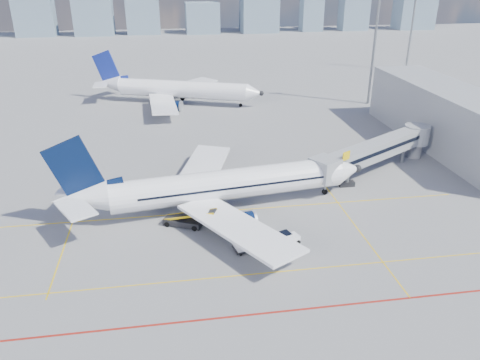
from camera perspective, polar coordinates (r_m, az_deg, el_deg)
The scene contains 13 objects.
ground at distance 53.49m, azimuth 0.45°, elevation -7.69°, with size 420.00×420.00×0.00m, color gray.
apron_markings at distance 50.18m, azimuth 0.52°, elevation -10.09°, with size 90.00×35.12×0.01m.
jet_bridge at distance 73.22m, azimuth 16.73°, elevation 3.63°, with size 23.55×15.78×6.30m.
terminal_block at distance 88.26m, azimuth 24.17°, elevation 6.86°, with size 10.00×42.00×10.00m.
floodlight_mast_ne at distance 110.56m, azimuth 16.09°, elevation 15.78°, with size 3.20×0.61×25.45m.
floodlight_mast_far at distance 153.65m, azimuth 20.26°, elevation 17.44°, with size 3.20×0.61×25.45m.
distant_skyline at distance 235.35m, azimuth -11.42°, elevation 20.17°, with size 256.53×14.38×31.94m.
main_aircraft at distance 59.32m, azimuth -2.86°, elevation -0.77°, with size 40.18×34.91×11.77m.
second_aircraft at distance 109.82m, azimuth -7.88°, elevation 10.90°, with size 38.73×32.87×11.74m.
baggage_tug at distance 53.06m, azimuth 5.82°, elevation -7.11°, with size 2.73×2.20×1.67m.
cargo_dolly at distance 51.79m, azimuth 1.32°, elevation -7.36°, with size 4.17×2.58×2.12m.
belt_loader at distance 56.89m, azimuth -6.81°, elevation -4.95°, with size 6.54×4.05×2.70m.
ramp_worker at distance 52.39m, azimuth 5.15°, elevation -7.42°, with size 0.65×0.42×1.77m, color gold.
Camera 1 is at (-7.40, -44.72, 28.40)m, focal length 35.00 mm.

